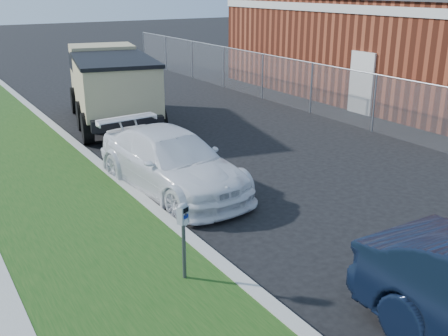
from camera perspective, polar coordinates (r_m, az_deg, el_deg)
ground at (r=10.71m, az=9.26°, el=-5.26°), size 120.00×120.00×0.00m
chainlink_fence at (r=19.24m, az=9.55°, el=9.63°), size 0.06×30.06×30.00m
brick_building at (r=24.10m, az=19.19°, el=12.83°), size 9.20×14.20×4.17m
parking_meter at (r=7.87m, az=-4.45°, el=-6.17°), size 0.20×0.17×1.26m
white_wagon at (r=11.82m, az=-5.73°, el=0.75°), size 2.26×4.72×1.33m
dump_truck at (r=18.07m, az=-12.24°, el=9.10°), size 3.49×6.41×2.38m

